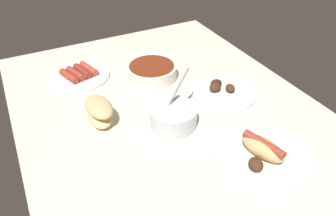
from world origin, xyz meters
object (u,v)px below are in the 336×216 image
object	(u,v)px
bowl_chili	(152,71)
plate_hotdog_assembled	(262,153)
plate_grilled_meat	(222,92)
bread_stack	(100,111)
plate_sausages	(80,75)
bowl_coleslaw	(173,116)

from	to	relation	value
bowl_chili	plate_hotdog_assembled	world-z (taller)	plate_hotdog_assembled
plate_grilled_meat	plate_hotdog_assembled	bearing A→B (deg)	165.03
bread_stack	plate_sausages	xyz separation A→B (cm)	(27.53, -0.92, -2.54)
plate_hotdog_assembled	plate_grilled_meat	world-z (taller)	plate_hotdog_assembled
bread_stack	plate_hotdog_assembled	distance (cm)	47.12
bread_stack	plate_grilled_meat	world-z (taller)	bread_stack
bowl_chili	bowl_coleslaw	bearing A→B (deg)	168.31
bowl_chili	plate_sausages	world-z (taller)	bowl_chili
bowl_chili	plate_hotdog_assembled	bearing A→B (deg)	-170.07
bread_stack	plate_grilled_meat	bearing A→B (deg)	-96.17
bread_stack	bowl_coleslaw	bearing A→B (deg)	-120.86
bread_stack	plate_hotdog_assembled	world-z (taller)	bread_stack
plate_grilled_meat	bowl_chili	bearing A→B (deg)	39.33
plate_sausages	bread_stack	bearing A→B (deg)	178.08
bowl_coleslaw	plate_grilled_meat	bearing A→B (deg)	-73.15
plate_grilled_meat	plate_sausages	bearing A→B (deg)	51.21
plate_sausages	plate_grilled_meat	size ratio (longest dim) A/B	1.00
bread_stack	plate_hotdog_assembled	xyz separation A→B (cm)	(-33.78, -32.79, -1.98)
plate_hotdog_assembled	plate_grilled_meat	xyz separation A→B (cm)	(29.38, -7.86, -0.78)
bowl_chili	plate_sausages	xyz separation A→B (cm)	(11.75, 23.19, -1.64)
bowl_coleslaw	bowl_chili	bearing A→B (deg)	-11.69
bowl_chili	plate_grilled_meat	distance (cm)	26.15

